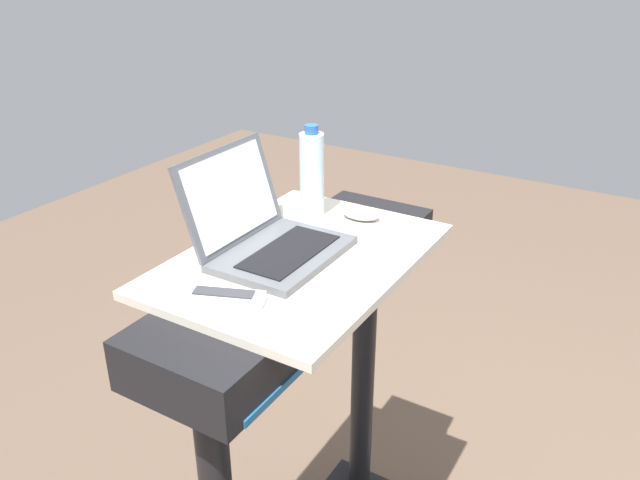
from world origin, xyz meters
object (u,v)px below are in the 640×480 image
at_px(water_bottle, 312,174).
at_px(computer_mouse, 362,213).
at_px(laptop, 267,234).
at_px(tv_remote, 225,297).

bearing_deg(water_bottle, computer_mouse, -72.99).
relative_size(laptop, tv_remote, 1.82).
distance_m(laptop, tv_remote, 0.23).
relative_size(computer_mouse, water_bottle, 0.42).
distance_m(computer_mouse, tv_remote, 0.50).
relative_size(computer_mouse, tv_remote, 0.60).
distance_m(laptop, computer_mouse, 0.30).
xyz_separation_m(laptop, tv_remote, (-0.22, -0.05, -0.04)).
bearing_deg(tv_remote, laptop, 13.72).
bearing_deg(tv_remote, computer_mouse, -4.61).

